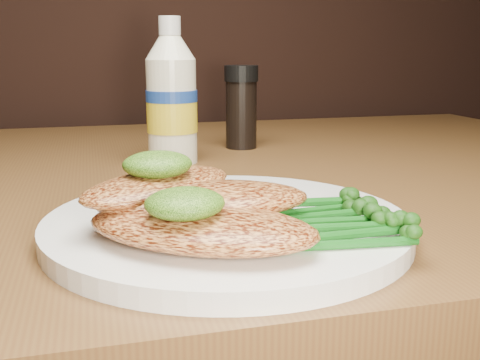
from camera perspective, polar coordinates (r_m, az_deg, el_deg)
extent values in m
cylinder|color=white|center=(0.43, -1.27, -4.51)|extent=(0.28, 0.28, 0.01)
ellipsoid|color=#C98040|center=(0.37, -3.94, -4.74)|extent=(0.18, 0.15, 0.02)
ellipsoid|color=#C98040|center=(0.40, -3.75, -1.99)|extent=(0.16, 0.09, 0.02)
ellipsoid|color=#C98040|center=(0.42, -8.16, -0.59)|extent=(0.15, 0.13, 0.02)
ellipsoid|color=black|center=(0.35, -5.57, -2.36)|extent=(0.05, 0.05, 0.02)
ellipsoid|color=black|center=(0.41, -8.31, 1.57)|extent=(0.05, 0.05, 0.02)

